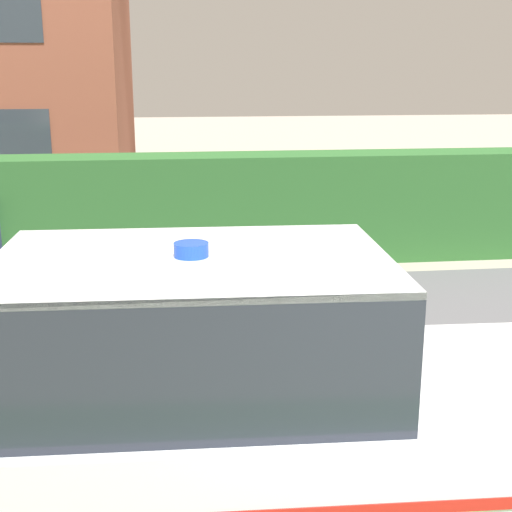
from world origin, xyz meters
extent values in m
cube|color=#5B5B60|center=(0.00, 4.62, 0.01)|extent=(28.00, 6.56, 0.01)
cube|color=#2D662D|center=(-1.12, 8.83, 0.80)|extent=(11.48, 0.87, 1.60)
cylinder|color=black|center=(0.23, 3.14, 0.34)|extent=(0.67, 0.22, 0.66)
cylinder|color=black|center=(-2.41, 3.23, 0.34)|extent=(0.67, 0.22, 0.66)
cube|color=silver|center=(-1.12, 2.43, 0.60)|extent=(4.31, 1.86, 0.81)
cube|color=#232833|center=(-1.49, 2.45, 1.40)|extent=(2.34, 1.62, 0.79)
cube|color=silver|center=(-1.49, 2.45, 1.77)|extent=(2.34, 1.62, 0.04)
cube|color=red|center=(-1.09, 3.29, 0.66)|extent=(4.04, 0.16, 0.07)
cylinder|color=blue|center=(-1.49, 2.45, 1.83)|extent=(0.20, 0.20, 0.08)
cube|color=#333D47|center=(-4.37, 11.56, 1.47)|extent=(1.40, 0.02, 1.30)
camera|label=1|loc=(-1.60, -1.53, 2.86)|focal=50.00mm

